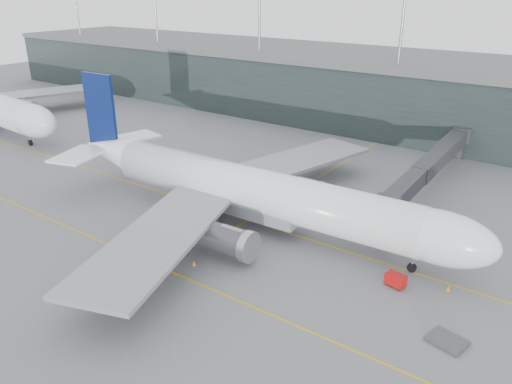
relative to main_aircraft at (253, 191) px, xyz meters
The scene contains 17 objects.
ground 9.40m from the main_aircraft, 142.78° to the left, with size 320.00×320.00×0.00m, color #5A595E.
taxiline_a 8.11m from the main_aircraft, behind, with size 160.00×0.25×0.02m, color gold.
taxiline_b 17.19m from the main_aircraft, 112.67° to the right, with size 160.00×0.25×0.02m, color gold.
taxiline_lead_main 25.35m from the main_aircraft, 93.09° to the left, with size 0.25×60.00×0.02m, color gold.
taxiline_lead_adj 85.19m from the main_aircraft, 163.03° to the left, with size 0.25×60.00×0.02m, color gold.
terminal 63.19m from the main_aircraft, 95.77° to the left, with size 240.00×36.00×29.00m.
main_aircraft is the anchor object (origin of this frame).
jet_bridge 31.71m from the main_aircraft, 60.33° to the left, with size 4.36×43.08×5.99m.
gse_cart 22.01m from the main_aircraft, ahead, with size 2.30×1.67×1.43m.
baggage_dolly 30.55m from the main_aircraft, 17.68° to the right, with size 3.29×2.63×0.33m, color #3C3C41.
uld_a 18.72m from the main_aircraft, 124.39° to the left, with size 2.19×2.01×1.62m.
uld_b 20.04m from the main_aircraft, 122.09° to the left, with size 2.65×2.43×1.95m.
uld_c 17.33m from the main_aircraft, 114.68° to the left, with size 2.02×1.70×1.70m.
cone_nose 26.81m from the main_aircraft, ahead, with size 0.42×0.42×0.66m, color orange.
cone_wing_stbd 13.50m from the main_aircraft, 86.71° to the right, with size 0.40×0.40×0.63m, color orange.
cone_wing_port 16.59m from the main_aircraft, 88.39° to the left, with size 0.47×0.47×0.75m, color #FB3B0D.
cone_tail 15.91m from the main_aircraft, 162.62° to the right, with size 0.44×0.44×0.70m, color #F6430D.
Camera 1 is at (42.33, -54.20, 30.55)m, focal length 35.00 mm.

